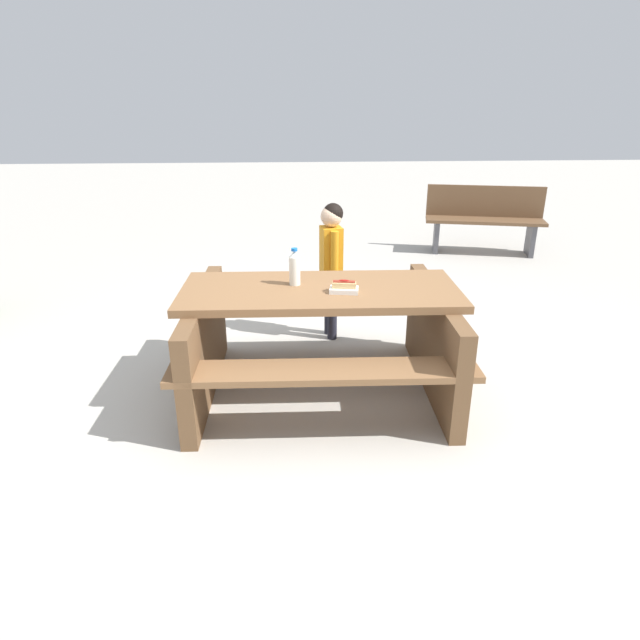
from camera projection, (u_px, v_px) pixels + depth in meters
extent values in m
plane|color=#B7B2A8|center=(320.00, 389.00, 3.80)|extent=(30.00, 30.00, 0.00)
cube|color=brown|center=(320.00, 292.00, 3.53)|extent=(1.82, 0.81, 0.05)
cube|color=brown|center=(317.00, 304.00, 4.16)|extent=(1.81, 0.33, 0.04)
cube|color=brown|center=(324.00, 372.00, 3.12)|extent=(1.81, 0.33, 0.04)
cube|color=brown|center=(434.00, 342.00, 3.70)|extent=(0.14, 1.40, 0.70)
cube|color=brown|center=(204.00, 346.00, 3.64)|extent=(0.14, 1.40, 0.70)
cylinder|color=silver|center=(295.00, 271.00, 3.55)|extent=(0.07, 0.07, 0.19)
cone|color=silver|center=(294.00, 254.00, 3.51)|extent=(0.07, 0.07, 0.04)
cylinder|color=blue|center=(294.00, 250.00, 3.50)|extent=(0.04, 0.04, 0.02)
cube|color=white|center=(344.00, 290.00, 3.44)|extent=(0.20, 0.14, 0.03)
cube|color=#D8B272|center=(344.00, 285.00, 3.42)|extent=(0.16, 0.08, 0.04)
cylinder|color=maroon|center=(344.00, 282.00, 3.42)|extent=(0.14, 0.05, 0.03)
ellipsoid|color=maroon|center=(344.00, 281.00, 3.41)|extent=(0.07, 0.04, 0.01)
cylinder|color=#262633|center=(332.00, 310.00, 4.52)|extent=(0.08, 0.08, 0.51)
cylinder|color=#262633|center=(329.00, 306.00, 4.62)|extent=(0.08, 0.08, 0.51)
cube|color=orange|center=(331.00, 253.00, 4.39)|extent=(0.19, 0.19, 0.43)
cylinder|color=orange|center=(334.00, 254.00, 4.29)|extent=(0.06, 0.06, 0.37)
cylinder|color=orange|center=(328.00, 247.00, 4.48)|extent=(0.06, 0.06, 0.37)
sphere|color=beige|center=(331.00, 216.00, 4.28)|extent=(0.17, 0.17, 0.17)
sphere|color=black|center=(333.00, 213.00, 4.28)|extent=(0.16, 0.16, 0.16)
cube|color=brown|center=(485.00, 221.00, 7.04)|extent=(1.55, 0.73, 0.04)
cube|color=brown|center=(485.00, 201.00, 7.12)|extent=(1.47, 0.38, 0.40)
cube|color=#4C4C51|center=(436.00, 236.00, 7.21)|extent=(0.14, 0.36, 0.41)
cube|color=#4C4C51|center=(530.00, 239.00, 7.03)|extent=(0.14, 0.36, 0.41)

